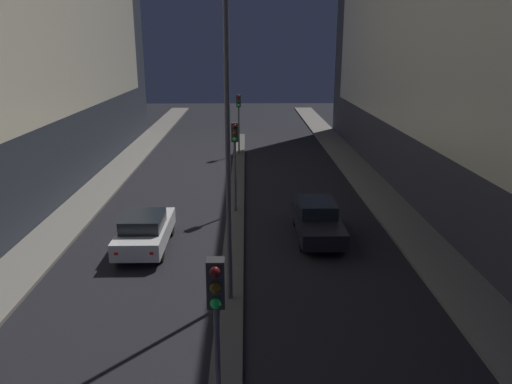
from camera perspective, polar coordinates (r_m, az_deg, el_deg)
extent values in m
cube|color=#56544F|center=(26.59, -2.26, -0.91)|extent=(0.83, 39.60, 0.14)
cube|color=#2D2D2D|center=(8.91, -4.61, -10.33)|extent=(0.32, 0.28, 0.90)
sphere|color=#4C0F0F|center=(8.61, -4.72, -9.09)|extent=(0.20, 0.20, 0.20)
sphere|color=#4C380A|center=(8.75, -4.67, -10.86)|extent=(0.20, 0.20, 0.20)
sphere|color=#1EEA4C|center=(8.89, -4.63, -12.58)|extent=(0.20, 0.20, 0.20)
cylinder|color=#4C4C51|center=(24.19, -2.39, 1.74)|extent=(0.12, 0.12, 3.46)
cube|color=#2D2D2D|center=(23.72, -2.46, 6.84)|extent=(0.32, 0.28, 0.90)
sphere|color=#4C0F0F|center=(23.50, -2.48, 7.49)|extent=(0.20, 0.20, 0.20)
sphere|color=#4C380A|center=(23.55, -2.47, 6.77)|extent=(0.20, 0.20, 0.20)
sphere|color=#1EEA4C|center=(23.60, -2.46, 6.05)|extent=(0.20, 0.20, 0.20)
cylinder|color=#4C4C51|center=(37.31, -1.98, 7.05)|extent=(0.12, 0.12, 3.46)
cube|color=#2D2D2D|center=(37.01, -2.01, 10.38)|extent=(0.32, 0.28, 0.90)
sphere|color=#4C0F0F|center=(36.80, -2.02, 10.81)|extent=(0.20, 0.20, 0.20)
sphere|color=#4C380A|center=(36.83, -2.01, 10.35)|extent=(0.20, 0.20, 0.20)
sphere|color=#1EEA4C|center=(36.87, -2.01, 9.88)|extent=(0.20, 0.20, 0.20)
cylinder|color=#4C4C51|center=(14.93, -3.22, 4.07)|extent=(0.16, 0.16, 9.40)
cube|color=silver|center=(20.94, -12.52, -4.54)|extent=(1.85, 4.42, 0.68)
cube|color=black|center=(20.43, -12.80, -3.29)|extent=(1.57, 1.99, 0.53)
cube|color=red|center=(19.08, -15.71, -6.80)|extent=(0.14, 0.04, 0.10)
cube|color=red|center=(18.80, -11.86, -6.88)|extent=(0.14, 0.04, 0.10)
cylinder|color=black|center=(22.49, -13.85, -4.07)|extent=(0.22, 0.64, 0.64)
cylinder|color=black|center=(22.18, -9.73, -4.10)|extent=(0.22, 0.64, 0.64)
cylinder|color=black|center=(20.02, -15.51, -6.83)|extent=(0.22, 0.64, 0.64)
cylinder|color=black|center=(19.68, -10.88, -6.92)|extent=(0.22, 0.64, 0.64)
cube|color=black|center=(21.67, 7.05, -3.56)|extent=(1.81, 4.73, 0.66)
cube|color=black|center=(21.79, 6.98, -1.72)|extent=(1.54, 2.13, 0.57)
cube|color=red|center=(23.79, 4.77, -1.54)|extent=(0.14, 0.04, 0.10)
cube|color=red|center=(23.95, 7.78, -1.52)|extent=(0.14, 0.04, 0.10)
cylinder|color=black|center=(23.05, 4.57, -3.11)|extent=(0.22, 0.64, 0.64)
cylinder|color=black|center=(23.26, 8.47, -3.06)|extent=(0.22, 0.64, 0.64)
cylinder|color=black|center=(20.33, 5.37, -5.89)|extent=(0.22, 0.64, 0.64)
cylinder|color=black|center=(20.57, 9.78, -5.80)|extent=(0.22, 0.64, 0.64)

